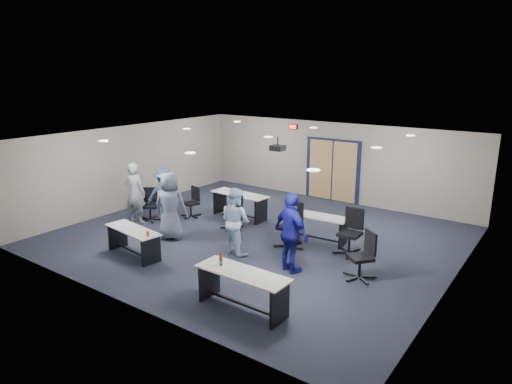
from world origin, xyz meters
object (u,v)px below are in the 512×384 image
Objects in this scene: table_back_right at (316,223)px; person_gray at (135,193)px; table_front_left at (133,238)px; person_plaid at (170,206)px; table_front_right at (242,284)px; chair_back_d at (350,232)px; table_back_left at (240,201)px; chair_loose_left at (150,205)px; person_navy at (291,233)px; chair_back_c at (290,226)px; person_back at (164,195)px; chair_back_b at (232,212)px; person_lightblue at (236,221)px; chair_back_a at (191,202)px; chair_loose_right at (360,256)px.

person_gray is (-5.04, -1.76, 0.43)m from table_back_right.
person_plaid is (-0.11, 1.37, 0.45)m from table_front_left.
table_front_right is 3.70m from chair_back_d.
chair_loose_left is at bearing -134.80° from table_back_left.
chair_back_c is at bearing -37.28° from person_navy.
table_back_right is at bearing 99.39° from table_front_right.
person_back is (-5.55, -0.84, 0.24)m from chair_back_d.
chair_back_c reaches higher than table_back_left.
chair_loose_left is (-2.49, -0.84, -0.00)m from chair_back_b.
chair_back_d is (3.97, -0.76, 0.06)m from table_back_left.
table_back_right is 0.97× the size of person_plaid.
table_front_right is at bearing -73.00° from chair_back_c.
person_lightblue reaches higher than chair_back_b.
chair_back_a is at bearing -144.07° from person_back.
person_plaid reaches higher than person_back.
person_plaid is at bearing 111.53° from person_back.
chair_back_b is 0.85× the size of chair_back_c.
person_gray is at bearing 159.14° from table_front_right.
chair_back_a reaches higher than table_front_left.
person_back is at bearing -132.02° from table_back_left.
table_back_right is 1.56× the size of chair_back_d.
table_back_right is 1.52× the size of chair_back_c.
table_front_left is 2.70m from chair_loose_left.
chair_back_a is 0.80× the size of chair_back_c.
chair_back_a reaches higher than table_back_left.
person_plaid is at bearing 154.41° from table_front_right.
chair_loose_right is 6.93m from person_gray.
chair_back_a is 1.95m from person_plaid.
table_back_right is 0.97× the size of person_gray.
person_lightblue is at bearing -134.36° from chair_loose_right.
person_back reaches higher than table_front_right.
person_gray is 1.84m from person_plaid.
table_front_right is 1.00× the size of table_back_left.
table_back_left is 1.16× the size of person_back.
chair_loose_left is 6.72m from chair_loose_right.
table_front_left is at bearing 88.79° from person_back.
chair_loose_right reaches higher than table_front_right.
person_lightblue is at bearing 14.89° from person_navy.
chair_back_d is 0.62× the size of person_gray.
person_gray reaches higher than chair_back_c.
chair_back_a is (-1.26, -0.84, -0.05)m from table_back_left.
chair_loose_right is 3.13m from person_lightblue.
chair_back_d is 1.07× the size of chair_loose_right.
chair_back_d is at bearing -20.93° from table_back_right.
person_navy reaches higher than chair_back_b.
table_back_right is at bearing 69.96° from chair_back_c.
chair_back_d is 6.06m from chair_loose_left.
chair_back_b is 3.21m from person_navy.
chair_back_a is 0.95× the size of chair_loose_left.
person_lightblue reaches higher than table_front_left.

